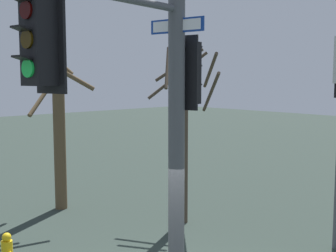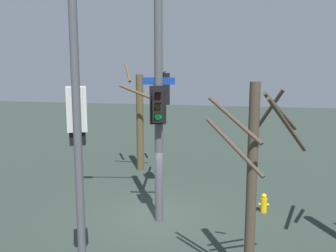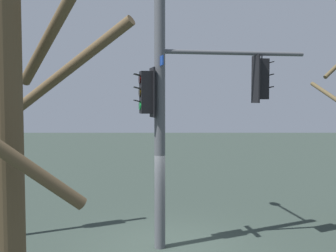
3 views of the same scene
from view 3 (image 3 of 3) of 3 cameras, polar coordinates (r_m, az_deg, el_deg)
ground_plane at (r=11.72m, az=0.01°, el=-16.17°), size 80.00×80.00×0.00m
main_signal_pole_assembly at (r=11.08m, az=0.93°, el=7.33°), size 3.19×4.67×8.87m
secondary_pole_assembly at (r=12.61m, az=-21.65°, el=3.79°), size 0.65×0.79×7.20m
bare_tree_across_street at (r=4.70m, az=-20.73°, el=-12.23°), size 2.25×1.82×5.16m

